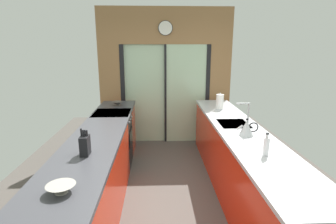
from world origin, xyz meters
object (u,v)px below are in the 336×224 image
object	(u,v)px
kettle	(247,128)
paper_towel_roll	(220,102)
mixing_bowl_far	(117,104)
oven_range	(113,140)
knife_block	(85,145)
soap_bottle	(266,146)
mixing_bowl_near	(61,188)

from	to	relation	value
kettle	paper_towel_roll	bearing A→B (deg)	90.09
mixing_bowl_far	paper_towel_roll	size ratio (longest dim) A/B	0.70
oven_range	mixing_bowl_far	distance (m)	0.71
knife_block	soap_bottle	xyz separation A→B (m)	(1.78, -0.09, -0.00)
oven_range	knife_block	world-z (taller)	knife_block
kettle	soap_bottle	distance (m)	0.59
mixing_bowl_far	paper_towel_roll	distance (m)	1.81
knife_block	kettle	bearing A→B (deg)	15.73
knife_block	paper_towel_roll	world-z (taller)	paper_towel_roll
oven_range	paper_towel_roll	xyz separation A→B (m)	(1.80, 0.16, 0.59)
knife_block	mixing_bowl_far	bearing A→B (deg)	90.00
oven_range	mixing_bowl_near	world-z (taller)	mixing_bowl_near
mixing_bowl_near	knife_block	size ratio (longest dim) A/B	0.79
mixing_bowl_near	paper_towel_roll	xyz separation A→B (m)	(1.78, 2.59, 0.09)
kettle	paper_towel_roll	world-z (taller)	paper_towel_roll
oven_range	kettle	bearing A→B (deg)	-34.25
mixing_bowl_near	mixing_bowl_far	size ratio (longest dim) A/B	1.08
soap_bottle	paper_towel_roll	distance (m)	1.98
oven_range	paper_towel_roll	bearing A→B (deg)	5.08
mixing_bowl_near	paper_towel_roll	size ratio (longest dim) A/B	0.76
oven_range	soap_bottle	size ratio (longest dim) A/B	3.95
oven_range	mixing_bowl_near	bearing A→B (deg)	-89.57
kettle	paper_towel_roll	xyz separation A→B (m)	(-0.00, 1.39, 0.03)
kettle	soap_bottle	bearing A→B (deg)	-90.21
mixing_bowl_near	mixing_bowl_far	bearing A→B (deg)	90.00
oven_range	mixing_bowl_far	world-z (taller)	mixing_bowl_far
kettle	knife_block	bearing A→B (deg)	-164.27
oven_range	mixing_bowl_near	size ratio (longest dim) A/B	4.27
knife_block	mixing_bowl_near	bearing A→B (deg)	-90.00
mixing_bowl_near	soap_bottle	xyz separation A→B (m)	(1.78, 0.61, 0.06)
mixing_bowl_far	oven_range	bearing A→B (deg)	-92.15
oven_range	kettle	xyz separation A→B (m)	(1.80, -1.23, 0.56)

